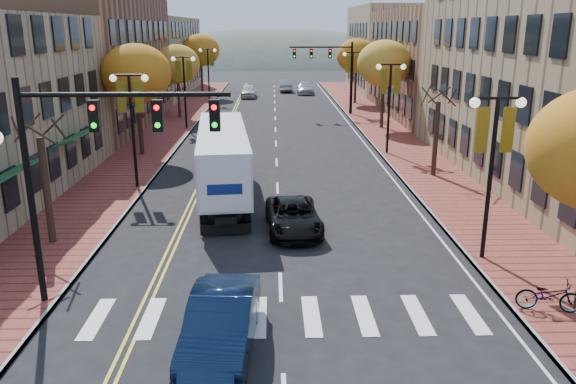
{
  "coord_description": "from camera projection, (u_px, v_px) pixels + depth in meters",
  "views": [
    {
      "loc": [
        -0.21,
        -13.07,
        8.33
      ],
      "look_at": [
        0.35,
        7.74,
        2.2
      ],
      "focal_mm": 35.0,
      "sensor_mm": 36.0,
      "label": 1
    }
  ],
  "objects": [
    {
      "name": "ground",
      "position": [
        283.0,
        354.0,
        14.89
      ],
      "size": [
        200.0,
        200.0,
        0.0
      ],
      "primitive_type": "plane",
      "color": "black",
      "rests_on": "ground"
    },
    {
      "name": "sidewalk_left",
      "position": [
        166.0,
        132.0,
        45.8
      ],
      "size": [
        4.0,
        85.0,
        0.15
      ],
      "primitive_type": "cube",
      "color": "brown",
      "rests_on": "ground"
    },
    {
      "name": "sidewalk_right",
      "position": [
        385.0,
        131.0,
        46.27
      ],
      "size": [
        4.0,
        85.0,
        0.15
      ],
      "primitive_type": "cube",
      "color": "brown",
      "rests_on": "ground"
    },
    {
      "name": "building_left_mid",
      "position": [
        74.0,
        62.0,
        47.42
      ],
      "size": [
        12.0,
        24.0,
        11.0
      ],
      "primitive_type": "cube",
      "color": "brown",
      "rests_on": "ground"
    },
    {
      "name": "building_left_far",
      "position": [
        141.0,
        56.0,
        71.6
      ],
      "size": [
        12.0,
        26.0,
        9.5
      ],
      "primitive_type": "cube",
      "color": "#9E8966",
      "rests_on": "ground"
    },
    {
      "name": "building_right_mid",
      "position": [
        466.0,
        63.0,
        54.23
      ],
      "size": [
        15.0,
        24.0,
        10.0
      ],
      "primitive_type": "cube",
      "color": "brown",
      "rests_on": "ground"
    },
    {
      "name": "building_right_far",
      "position": [
        412.0,
        49.0,
        75.19
      ],
      "size": [
        15.0,
        20.0,
        11.0
      ],
      "primitive_type": "cube",
      "color": "#9E8966",
      "rests_on": "ground"
    },
    {
      "name": "tree_left_a",
      "position": [
        47.0,
        191.0,
        21.69
      ],
      "size": [
        0.28,
        0.28,
        4.2
      ],
      "color": "#382619",
      "rests_on": "sidewalk_left"
    },
    {
      "name": "tree_left_b",
      "position": [
        136.0,
        74.0,
        36.13
      ],
      "size": [
        4.48,
        4.48,
        7.21
      ],
      "color": "#382619",
      "rests_on": "sidewalk_left"
    },
    {
      "name": "tree_left_c",
      "position": [
        177.0,
        64.0,
        51.59
      ],
      "size": [
        4.16,
        4.16,
        6.69
      ],
      "color": "#382619",
      "rests_on": "sidewalk_left"
    },
    {
      "name": "tree_left_d",
      "position": [
        201.0,
        50.0,
        68.69
      ],
      "size": [
        4.61,
        4.61,
        7.42
      ],
      "color": "#382619",
      "rests_on": "sidewalk_left"
    },
    {
      "name": "tree_right_b",
      "position": [
        436.0,
        139.0,
        31.75
      ],
      "size": [
        0.28,
        0.28,
        4.2
      ],
      "color": "#382619",
      "rests_on": "sidewalk_right"
    },
    {
      "name": "tree_right_c",
      "position": [
        384.0,
        64.0,
        46.19
      ],
      "size": [
        4.48,
        4.48,
        7.21
      ],
      "color": "#382619",
      "rests_on": "sidewalk_right"
    },
    {
      "name": "tree_right_d",
      "position": [
        356.0,
        56.0,
        61.58
      ],
      "size": [
        4.35,
        4.35,
        7.0
      ],
      "color": "#382619",
      "rests_on": "sidewalk_right"
    },
    {
      "name": "lamp_left_b",
      "position": [
        131.0,
        109.0,
        28.83
      ],
      "size": [
        1.96,
        0.36,
        6.05
      ],
      "color": "black",
      "rests_on": "ground"
    },
    {
      "name": "lamp_left_c",
      "position": [
        184.0,
        78.0,
        46.09
      ],
      "size": [
        1.96,
        0.36,
        6.05
      ],
      "color": "black",
      "rests_on": "ground"
    },
    {
      "name": "lamp_left_d",
      "position": [
        208.0,
        64.0,
        63.35
      ],
      "size": [
        1.96,
        0.36,
        6.05
      ],
      "color": "black",
      "rests_on": "ground"
    },
    {
      "name": "lamp_right_a",
      "position": [
        493.0,
        147.0,
        19.63
      ],
      "size": [
        1.96,
        0.36,
        6.05
      ],
      "color": "black",
      "rests_on": "ground"
    },
    {
      "name": "lamp_right_b",
      "position": [
        390.0,
        91.0,
        36.89
      ],
      "size": [
        1.96,
        0.36,
        6.05
      ],
      "color": "black",
      "rests_on": "ground"
    },
    {
      "name": "lamp_right_c",
      "position": [
        352.0,
        71.0,
        54.15
      ],
      "size": [
        1.96,
        0.36,
        6.05
      ],
      "color": "black",
      "rests_on": "ground"
    },
    {
      "name": "traffic_mast_near",
      "position": [
        92.0,
        150.0,
        16.23
      ],
      "size": [
        6.1,
        0.35,
        7.0
      ],
      "color": "black",
      "rests_on": "ground"
    },
    {
      "name": "traffic_mast_far",
      "position": [
        332.0,
        64.0,
        53.92
      ],
      "size": [
        6.1,
        0.34,
        7.0
      ],
      "color": "black",
      "rests_on": "ground"
    },
    {
      "name": "semi_truck",
      "position": [
        223.0,
        154.0,
        28.95
      ],
      "size": [
        3.61,
        14.24,
        3.52
      ],
      "rotation": [
        0.0,
        0.0,
        0.1
      ],
      "color": "black",
      "rests_on": "ground"
    },
    {
      "name": "navy_sedan",
      "position": [
        221.0,
        323.0,
        14.88
      ],
      "size": [
        1.98,
        4.91,
        1.59
      ],
      "primitive_type": "imported",
      "rotation": [
        0.0,
        0.0,
        -0.06
      ],
      "color": "#0C1932",
      "rests_on": "ground"
    },
    {
      "name": "black_suv",
      "position": [
        293.0,
        216.0,
        23.7
      ],
      "size": [
        2.48,
        4.84,
        1.31
      ],
      "primitive_type": "imported",
      "rotation": [
        0.0,
        0.0,
        0.07
      ],
      "color": "black",
      "rests_on": "ground"
    },
    {
      "name": "car_far_white",
      "position": [
        248.0,
        91.0,
        68.9
      ],
      "size": [
        1.89,
        4.62,
        1.57
      ],
      "primitive_type": "imported",
      "rotation": [
        0.0,
        0.0,
        -0.01
      ],
      "color": "silver",
      "rests_on": "ground"
    },
    {
      "name": "car_far_silver",
      "position": [
        305.0,
        88.0,
        72.8
      ],
      "size": [
        2.24,
        5.22,
        1.5
      ],
      "primitive_type": "imported",
      "rotation": [
        0.0,
        0.0,
        -0.03
      ],
      "color": "#A8A8B0",
      "rests_on": "ground"
    },
    {
      "name": "car_far_oncoming",
      "position": [
        285.0,
        86.0,
        75.36
      ],
      "size": [
        1.86,
        4.74,
        1.54
      ],
      "primitive_type": "imported",
      "rotation": [
        0.0,
        0.0,
        3.19
      ],
      "color": "#AAAAB1",
      "rests_on": "ground"
    },
    {
      "name": "bicycle",
      "position": [
        549.0,
        295.0,
        16.73
      ],
      "size": [
        1.98,
        1.05,
        0.99
      ],
      "primitive_type": "imported",
      "rotation": [
        0.0,
        0.0,
        1.35
      ],
      "color": "gray",
      "rests_on": "sidewalk_right"
    }
  ]
}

